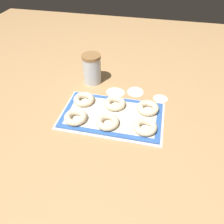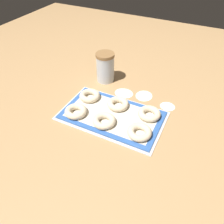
{
  "view_description": "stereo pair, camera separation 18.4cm",
  "coord_description": "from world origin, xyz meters",
  "px_view_note": "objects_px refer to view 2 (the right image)",
  "views": [
    {
      "loc": [
        0.18,
        -0.76,
        0.71
      ],
      "look_at": [
        0.01,
        -0.01,
        0.03
      ],
      "focal_mm": 35.0,
      "sensor_mm": 36.0,
      "label": 1
    },
    {
      "loc": [
        0.35,
        -0.7,
        0.71
      ],
      "look_at": [
        0.01,
        -0.01,
        0.03
      ],
      "focal_mm": 35.0,
      "sensor_mm": 36.0,
      "label": 2
    }
  ],
  "objects_px": {
    "bagel_front_left": "(76,111)",
    "bagel_front_right": "(139,132)",
    "bagel_front_center": "(104,121)",
    "bagel_back_center": "(118,104)",
    "bagel_back_right": "(149,114)",
    "flour_canister": "(105,67)",
    "bagel_back_left": "(90,96)",
    "baking_tray": "(112,116)"
  },
  "relations": [
    {
      "from": "bagel_back_left",
      "to": "bagel_back_center",
      "type": "height_order",
      "value": "same"
    },
    {
      "from": "bagel_front_right",
      "to": "bagel_back_left",
      "type": "bearing_deg",
      "value": 158.5
    },
    {
      "from": "bagel_front_right",
      "to": "bagel_back_center",
      "type": "distance_m",
      "value": 0.21
    },
    {
      "from": "bagel_front_center",
      "to": "bagel_front_left",
      "type": "bearing_deg",
      "value": -179.09
    },
    {
      "from": "bagel_front_right",
      "to": "bagel_front_left",
      "type": "bearing_deg",
      "value": -178.66
    },
    {
      "from": "bagel_back_right",
      "to": "bagel_front_right",
      "type": "bearing_deg",
      "value": -89.66
    },
    {
      "from": "bagel_front_left",
      "to": "bagel_front_center",
      "type": "bearing_deg",
      "value": 0.91
    },
    {
      "from": "bagel_back_left",
      "to": "bagel_back_center",
      "type": "xyz_separation_m",
      "value": [
        0.16,
        0.0,
        0.0
      ]
    },
    {
      "from": "baking_tray",
      "to": "bagel_back_center",
      "type": "relative_size",
      "value": 4.61
    },
    {
      "from": "bagel_front_center",
      "to": "baking_tray",
      "type": "bearing_deg",
      "value": 85.4
    },
    {
      "from": "bagel_front_right",
      "to": "bagel_back_center",
      "type": "bearing_deg",
      "value": 141.33
    },
    {
      "from": "baking_tray",
      "to": "bagel_front_left",
      "type": "bearing_deg",
      "value": -155.32
    },
    {
      "from": "bagel_front_center",
      "to": "bagel_back_center",
      "type": "bearing_deg",
      "value": 87.66
    },
    {
      "from": "bagel_front_center",
      "to": "flour_canister",
      "type": "distance_m",
      "value": 0.38
    },
    {
      "from": "bagel_front_center",
      "to": "bagel_back_center",
      "type": "xyz_separation_m",
      "value": [
        0.01,
        0.14,
        0.0
      ]
    },
    {
      "from": "baking_tray",
      "to": "bagel_back_right",
      "type": "bearing_deg",
      "value": 22.33
    },
    {
      "from": "bagel_front_center",
      "to": "bagel_back_center",
      "type": "height_order",
      "value": "same"
    },
    {
      "from": "bagel_front_left",
      "to": "bagel_front_right",
      "type": "xyz_separation_m",
      "value": [
        0.32,
        0.01,
        0.0
      ]
    },
    {
      "from": "bagel_back_right",
      "to": "flour_canister",
      "type": "bearing_deg",
      "value": 149.3
    },
    {
      "from": "bagel_front_right",
      "to": "bagel_back_right",
      "type": "distance_m",
      "value": 0.13
    },
    {
      "from": "bagel_back_left",
      "to": "flour_canister",
      "type": "relative_size",
      "value": 0.63
    },
    {
      "from": "bagel_back_right",
      "to": "bagel_front_center",
      "type": "bearing_deg",
      "value": -141.01
    },
    {
      "from": "bagel_front_center",
      "to": "flour_canister",
      "type": "xyz_separation_m",
      "value": [
        -0.17,
        0.33,
        0.06
      ]
    },
    {
      "from": "baking_tray",
      "to": "bagel_back_center",
      "type": "height_order",
      "value": "bagel_back_center"
    },
    {
      "from": "baking_tray",
      "to": "bagel_front_right",
      "type": "distance_m",
      "value": 0.18
    },
    {
      "from": "bagel_front_left",
      "to": "bagel_front_center",
      "type": "xyz_separation_m",
      "value": [
        0.15,
        0.0,
        0.0
      ]
    },
    {
      "from": "bagel_back_center",
      "to": "flour_canister",
      "type": "relative_size",
      "value": 0.63
    },
    {
      "from": "bagel_front_center",
      "to": "bagel_back_right",
      "type": "distance_m",
      "value": 0.22
    },
    {
      "from": "bagel_back_left",
      "to": "bagel_front_center",
      "type": "bearing_deg",
      "value": -40.64
    },
    {
      "from": "bagel_back_left",
      "to": "bagel_back_center",
      "type": "relative_size",
      "value": 1.0
    },
    {
      "from": "bagel_front_left",
      "to": "bagel_back_left",
      "type": "height_order",
      "value": "same"
    },
    {
      "from": "bagel_front_center",
      "to": "bagel_back_left",
      "type": "height_order",
      "value": "same"
    },
    {
      "from": "baking_tray",
      "to": "bagel_back_left",
      "type": "bearing_deg",
      "value": 158.47
    },
    {
      "from": "bagel_front_right",
      "to": "flour_canister",
      "type": "bearing_deg",
      "value": 135.56
    },
    {
      "from": "bagel_front_right",
      "to": "flour_canister",
      "type": "height_order",
      "value": "flour_canister"
    },
    {
      "from": "bagel_front_left",
      "to": "bagel_back_right",
      "type": "distance_m",
      "value": 0.35
    },
    {
      "from": "bagel_front_left",
      "to": "bagel_back_left",
      "type": "distance_m",
      "value": 0.13
    },
    {
      "from": "bagel_front_center",
      "to": "bagel_front_right",
      "type": "height_order",
      "value": "same"
    },
    {
      "from": "bagel_front_center",
      "to": "bagel_back_left",
      "type": "bearing_deg",
      "value": 139.36
    },
    {
      "from": "bagel_back_left",
      "to": "bagel_back_center",
      "type": "distance_m",
      "value": 0.16
    },
    {
      "from": "bagel_front_right",
      "to": "bagel_front_center",
      "type": "bearing_deg",
      "value": -178.28
    },
    {
      "from": "bagel_back_right",
      "to": "bagel_back_left",
      "type": "bearing_deg",
      "value": -179.34
    }
  ]
}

